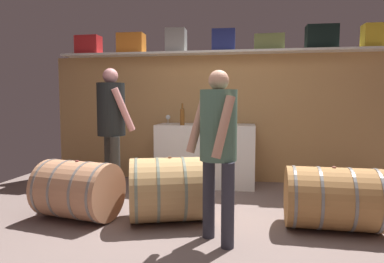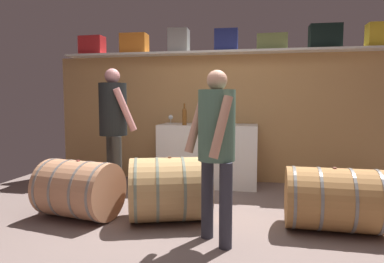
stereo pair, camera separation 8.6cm
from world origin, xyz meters
name	(u,v)px [view 1 (the left image)]	position (x,y,z in m)	size (l,w,h in m)	color
ground_plane	(209,217)	(0.00, 0.59, -0.01)	(6.64, 7.93, 0.02)	#74615C
back_wall_panel	(222,118)	(0.00, 2.37, 0.98)	(5.44, 0.10, 1.96)	tan
high_shelf_board	(222,53)	(0.00, 2.22, 1.97)	(5.01, 0.40, 0.03)	silver
toolcase_red	(89,45)	(-2.13, 2.22, 2.14)	(0.38, 0.22, 0.30)	red
toolcase_orange	(131,44)	(-1.42, 2.22, 2.15)	(0.41, 0.25, 0.31)	orange
toolcase_grey	(176,41)	(-0.70, 2.22, 2.17)	(0.30, 0.26, 0.36)	gray
toolcase_navy	(224,41)	(0.03, 2.22, 2.15)	(0.34, 0.28, 0.32)	navy
toolcase_olive	(269,43)	(0.70, 2.22, 2.11)	(0.43, 0.22, 0.23)	olive
toolcase_black	(322,37)	(1.43, 2.22, 2.16)	(0.43, 0.22, 0.34)	black
toolcase_yellow	(374,36)	(2.13, 2.22, 2.16)	(0.29, 0.23, 0.33)	yellow
work_cabinet	(206,155)	(-0.21, 2.00, 0.45)	(1.43, 0.61, 0.91)	silver
wine_bottle_dark	(213,116)	(-0.09, 1.89, 1.04)	(0.07, 0.07, 0.29)	black
wine_bottle_green	(201,116)	(-0.28, 1.97, 1.03)	(0.06, 0.06, 0.28)	#305927
wine_bottle_amber	(182,116)	(-0.52, 1.77, 1.04)	(0.07, 0.07, 0.31)	brown
wine_glass	(168,118)	(-0.82, 2.16, 1.00)	(0.07, 0.07, 0.13)	white
red_funnel	(217,121)	(-0.06, 2.11, 0.96)	(0.11, 0.11, 0.10)	red
wine_barrel_near	(78,190)	(-1.38, 0.31, 0.31)	(0.91, 0.76, 0.63)	tan
wine_barrel_far	(333,198)	(1.23, 0.41, 0.31)	(0.91, 0.64, 0.62)	#A4723E
wine_barrel_flank	(170,189)	(-0.39, 0.39, 0.34)	(0.98, 0.88, 0.68)	tan
winemaker_pouring	(218,138)	(0.15, -0.09, 0.93)	(0.47, 0.48, 1.52)	#2F2F3A
visitor_tasting	(112,119)	(-1.32, 1.13, 1.02)	(0.52, 0.53, 1.66)	#343430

